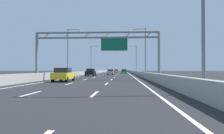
% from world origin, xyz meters
% --- Properties ---
extents(ground_plane, '(260.00, 260.00, 0.00)m').
position_xyz_m(ground_plane, '(0.00, 100.00, 0.00)').
color(ground_plane, '#262628').
extents(lane_dash_left_1, '(0.16, 3.00, 0.01)m').
position_xyz_m(lane_dash_left_1, '(-1.80, 12.50, 0.01)').
color(lane_dash_left_1, white).
rests_on(lane_dash_left_1, ground_plane).
extents(lane_dash_left_2, '(0.16, 3.00, 0.01)m').
position_xyz_m(lane_dash_left_2, '(-1.80, 21.50, 0.01)').
color(lane_dash_left_2, white).
rests_on(lane_dash_left_2, ground_plane).
extents(lane_dash_left_3, '(0.16, 3.00, 0.01)m').
position_xyz_m(lane_dash_left_3, '(-1.80, 30.50, 0.01)').
color(lane_dash_left_3, white).
rests_on(lane_dash_left_3, ground_plane).
extents(lane_dash_left_4, '(0.16, 3.00, 0.01)m').
position_xyz_m(lane_dash_left_4, '(-1.80, 39.50, 0.01)').
color(lane_dash_left_4, white).
rests_on(lane_dash_left_4, ground_plane).
extents(lane_dash_left_5, '(0.16, 3.00, 0.01)m').
position_xyz_m(lane_dash_left_5, '(-1.80, 48.50, 0.01)').
color(lane_dash_left_5, white).
rests_on(lane_dash_left_5, ground_plane).
extents(lane_dash_left_6, '(0.16, 3.00, 0.01)m').
position_xyz_m(lane_dash_left_6, '(-1.80, 57.50, 0.01)').
color(lane_dash_left_6, white).
rests_on(lane_dash_left_6, ground_plane).
extents(lane_dash_left_7, '(0.16, 3.00, 0.01)m').
position_xyz_m(lane_dash_left_7, '(-1.80, 66.50, 0.01)').
color(lane_dash_left_7, white).
rests_on(lane_dash_left_7, ground_plane).
extents(lane_dash_left_8, '(0.16, 3.00, 0.01)m').
position_xyz_m(lane_dash_left_8, '(-1.80, 75.50, 0.01)').
color(lane_dash_left_8, white).
rests_on(lane_dash_left_8, ground_plane).
extents(lane_dash_left_9, '(0.16, 3.00, 0.01)m').
position_xyz_m(lane_dash_left_9, '(-1.80, 84.50, 0.01)').
color(lane_dash_left_9, white).
rests_on(lane_dash_left_9, ground_plane).
extents(lane_dash_left_10, '(0.16, 3.00, 0.01)m').
position_xyz_m(lane_dash_left_10, '(-1.80, 93.50, 0.01)').
color(lane_dash_left_10, white).
rests_on(lane_dash_left_10, ground_plane).
extents(lane_dash_left_11, '(0.16, 3.00, 0.01)m').
position_xyz_m(lane_dash_left_11, '(-1.80, 102.50, 0.01)').
color(lane_dash_left_11, white).
rests_on(lane_dash_left_11, ground_plane).
extents(lane_dash_left_12, '(0.16, 3.00, 0.01)m').
position_xyz_m(lane_dash_left_12, '(-1.80, 111.50, 0.01)').
color(lane_dash_left_12, white).
rests_on(lane_dash_left_12, ground_plane).
extents(lane_dash_left_13, '(0.16, 3.00, 0.01)m').
position_xyz_m(lane_dash_left_13, '(-1.80, 120.50, 0.01)').
color(lane_dash_left_13, white).
rests_on(lane_dash_left_13, ground_plane).
extents(lane_dash_left_14, '(0.16, 3.00, 0.01)m').
position_xyz_m(lane_dash_left_14, '(-1.80, 129.50, 0.01)').
color(lane_dash_left_14, white).
rests_on(lane_dash_left_14, ground_plane).
extents(lane_dash_left_15, '(0.16, 3.00, 0.01)m').
position_xyz_m(lane_dash_left_15, '(-1.80, 138.50, 0.01)').
color(lane_dash_left_15, white).
rests_on(lane_dash_left_15, ground_plane).
extents(lane_dash_left_16, '(0.16, 3.00, 0.01)m').
position_xyz_m(lane_dash_left_16, '(-1.80, 147.50, 0.01)').
color(lane_dash_left_16, white).
rests_on(lane_dash_left_16, ground_plane).
extents(lane_dash_left_17, '(0.16, 3.00, 0.01)m').
position_xyz_m(lane_dash_left_17, '(-1.80, 156.50, 0.01)').
color(lane_dash_left_17, white).
rests_on(lane_dash_left_17, ground_plane).
extents(lane_dash_right_1, '(0.16, 3.00, 0.01)m').
position_xyz_m(lane_dash_right_1, '(1.80, 12.50, 0.01)').
color(lane_dash_right_1, white).
rests_on(lane_dash_right_1, ground_plane).
extents(lane_dash_right_2, '(0.16, 3.00, 0.01)m').
position_xyz_m(lane_dash_right_2, '(1.80, 21.50, 0.01)').
color(lane_dash_right_2, white).
rests_on(lane_dash_right_2, ground_plane).
extents(lane_dash_right_3, '(0.16, 3.00, 0.01)m').
position_xyz_m(lane_dash_right_3, '(1.80, 30.50, 0.01)').
color(lane_dash_right_3, white).
rests_on(lane_dash_right_3, ground_plane).
extents(lane_dash_right_4, '(0.16, 3.00, 0.01)m').
position_xyz_m(lane_dash_right_4, '(1.80, 39.50, 0.01)').
color(lane_dash_right_4, white).
rests_on(lane_dash_right_4, ground_plane).
extents(lane_dash_right_5, '(0.16, 3.00, 0.01)m').
position_xyz_m(lane_dash_right_5, '(1.80, 48.50, 0.01)').
color(lane_dash_right_5, white).
rests_on(lane_dash_right_5, ground_plane).
extents(lane_dash_right_6, '(0.16, 3.00, 0.01)m').
position_xyz_m(lane_dash_right_6, '(1.80, 57.50, 0.01)').
color(lane_dash_right_6, white).
rests_on(lane_dash_right_6, ground_plane).
extents(lane_dash_right_7, '(0.16, 3.00, 0.01)m').
position_xyz_m(lane_dash_right_7, '(1.80, 66.50, 0.01)').
color(lane_dash_right_7, white).
rests_on(lane_dash_right_7, ground_plane).
extents(lane_dash_right_8, '(0.16, 3.00, 0.01)m').
position_xyz_m(lane_dash_right_8, '(1.80, 75.50, 0.01)').
color(lane_dash_right_8, white).
rests_on(lane_dash_right_8, ground_plane).
extents(lane_dash_right_9, '(0.16, 3.00, 0.01)m').
position_xyz_m(lane_dash_right_9, '(1.80, 84.50, 0.01)').
color(lane_dash_right_9, white).
rests_on(lane_dash_right_9, ground_plane).
extents(lane_dash_right_10, '(0.16, 3.00, 0.01)m').
position_xyz_m(lane_dash_right_10, '(1.80, 93.50, 0.01)').
color(lane_dash_right_10, white).
rests_on(lane_dash_right_10, ground_plane).
extents(lane_dash_right_11, '(0.16, 3.00, 0.01)m').
position_xyz_m(lane_dash_right_11, '(1.80, 102.50, 0.01)').
color(lane_dash_right_11, white).
rests_on(lane_dash_right_11, ground_plane).
extents(lane_dash_right_12, '(0.16, 3.00, 0.01)m').
position_xyz_m(lane_dash_right_12, '(1.80, 111.50, 0.01)').
color(lane_dash_right_12, white).
rests_on(lane_dash_right_12, ground_plane).
extents(lane_dash_right_13, '(0.16, 3.00, 0.01)m').
position_xyz_m(lane_dash_right_13, '(1.80, 120.50, 0.01)').
color(lane_dash_right_13, white).
rests_on(lane_dash_right_13, ground_plane).
extents(lane_dash_right_14, '(0.16, 3.00, 0.01)m').
position_xyz_m(lane_dash_right_14, '(1.80, 129.50, 0.01)').
color(lane_dash_right_14, white).
rests_on(lane_dash_right_14, ground_plane).
extents(lane_dash_right_15, '(0.16, 3.00, 0.01)m').
position_xyz_m(lane_dash_right_15, '(1.80, 138.50, 0.01)').
color(lane_dash_right_15, white).
rests_on(lane_dash_right_15, ground_plane).
extents(lane_dash_right_16, '(0.16, 3.00, 0.01)m').
position_xyz_m(lane_dash_right_16, '(1.80, 147.50, 0.01)').
color(lane_dash_right_16, white).
rests_on(lane_dash_right_16, ground_plane).
extents(lane_dash_right_17, '(0.16, 3.00, 0.01)m').
position_xyz_m(lane_dash_right_17, '(1.80, 156.50, 0.01)').
color(lane_dash_right_17, white).
rests_on(lane_dash_right_17, ground_plane).
extents(edge_line_left, '(0.16, 176.00, 0.01)m').
position_xyz_m(edge_line_left, '(-5.25, 88.00, 0.01)').
color(edge_line_left, white).
rests_on(edge_line_left, ground_plane).
extents(edge_line_right, '(0.16, 176.00, 0.01)m').
position_xyz_m(edge_line_right, '(5.25, 88.00, 0.01)').
color(edge_line_right, white).
rests_on(edge_line_right, ground_plane).
extents(barrier_left, '(0.45, 220.00, 0.95)m').
position_xyz_m(barrier_left, '(-6.90, 110.00, 0.47)').
color(barrier_left, '#9E9E99').
rests_on(barrier_left, ground_plane).
extents(barrier_right, '(0.45, 220.00, 0.95)m').
position_xyz_m(barrier_right, '(6.90, 110.00, 0.47)').
color(barrier_right, '#9E9E99').
rests_on(barrier_right, ground_plane).
extents(sign_gantry, '(16.22, 0.36, 6.36)m').
position_xyz_m(sign_gantry, '(0.29, 28.98, 4.84)').
color(sign_gantry, gray).
rests_on(sign_gantry, ground_plane).
extents(streetlamp_left_mid, '(2.58, 0.28, 9.50)m').
position_xyz_m(streetlamp_left_mid, '(-7.47, 44.44, 5.40)').
color(streetlamp_left_mid, slate).
rests_on(streetlamp_left_mid, ground_plane).
extents(streetlamp_right_mid, '(2.58, 0.28, 9.50)m').
position_xyz_m(streetlamp_right_mid, '(7.47, 44.44, 5.40)').
color(streetlamp_right_mid, slate).
rests_on(streetlamp_right_mid, ground_plane).
extents(streetlamp_left_far, '(2.58, 0.28, 9.50)m').
position_xyz_m(streetlamp_left_far, '(-7.47, 76.55, 5.40)').
color(streetlamp_left_far, slate).
rests_on(streetlamp_left_far, ground_plane).
extents(streetlamp_right_far, '(2.58, 0.28, 9.50)m').
position_xyz_m(streetlamp_right_far, '(7.47, 76.55, 5.40)').
color(streetlamp_right_far, slate).
rests_on(streetlamp_right_far, ground_plane).
extents(orange_car, '(1.76, 4.27, 1.42)m').
position_xyz_m(orange_car, '(-0.04, 105.79, 0.74)').
color(orange_car, orange).
rests_on(orange_car, ground_plane).
extents(silver_car, '(1.72, 4.37, 1.40)m').
position_xyz_m(silver_car, '(-0.04, 59.43, 0.73)').
color(silver_car, '#A8ADB2').
rests_on(silver_car, ground_plane).
extents(yellow_car, '(1.74, 4.20, 1.56)m').
position_xyz_m(yellow_car, '(-3.39, 25.27, 0.79)').
color(yellow_car, yellow).
rests_on(yellow_car, ground_plane).
extents(green_car, '(1.86, 4.62, 1.47)m').
position_xyz_m(green_car, '(3.59, 78.68, 0.75)').
color(green_car, '#1E7A38').
rests_on(green_car, ground_plane).
extents(white_car, '(1.73, 4.23, 1.55)m').
position_xyz_m(white_car, '(3.50, 138.63, 0.79)').
color(white_car, silver).
rests_on(white_car, ground_plane).
extents(black_car, '(1.81, 4.34, 1.55)m').
position_xyz_m(black_car, '(-3.46, 46.86, 0.79)').
color(black_car, black).
rests_on(black_car, ground_plane).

